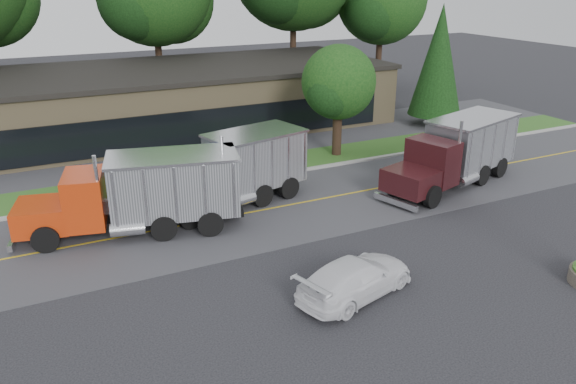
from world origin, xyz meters
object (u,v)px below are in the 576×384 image
dump_truck_maroon (458,150)px  rally_car (356,277)px  dump_truck_red (144,192)px  dump_truck_blue (237,168)px

dump_truck_maroon → rally_car: (-10.86, -7.19, -1.13)m
dump_truck_red → dump_truck_maroon: (16.17, -1.24, -0.00)m
dump_truck_red → dump_truck_blue: same height
dump_truck_red → dump_truck_blue: 4.90m
dump_truck_red → dump_truck_blue: size_ratio=1.16×
dump_truck_red → dump_truck_maroon: 16.22m
rally_car → dump_truck_blue: bearing=-13.1°
dump_truck_red → rally_car: 10.02m
dump_truck_maroon → rally_car: dump_truck_maroon is taller
dump_truck_maroon → rally_car: bearing=17.1°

